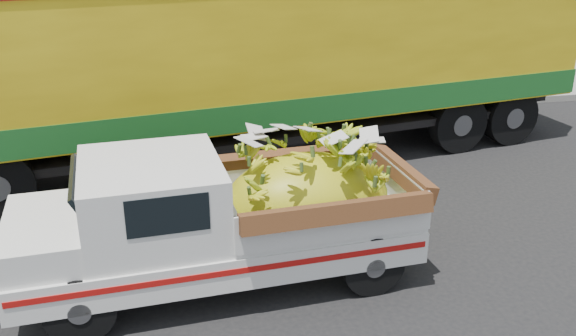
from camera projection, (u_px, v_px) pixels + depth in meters
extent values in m
plane|color=black|center=(261.00, 291.00, 7.74)|extent=(100.00, 100.00, 0.00)
cube|color=gray|center=(213.00, 117.00, 13.99)|extent=(60.00, 0.25, 0.15)
cube|color=gray|center=(206.00, 92.00, 15.91)|extent=(60.00, 4.00, 0.14)
cylinder|color=black|center=(80.00, 308.00, 6.74)|extent=(0.78, 0.29, 0.76)
cylinder|color=black|center=(81.00, 244.00, 8.04)|extent=(0.78, 0.29, 0.76)
cylinder|color=black|center=(372.00, 264.00, 7.58)|extent=(0.78, 0.29, 0.76)
cylinder|color=black|center=(331.00, 212.00, 8.89)|extent=(0.78, 0.29, 0.76)
cube|color=silver|center=(218.00, 241.00, 7.73)|extent=(4.85, 2.11, 0.39)
cube|color=#A50F0C|center=(232.00, 272.00, 6.94)|extent=(4.61, 0.41, 0.07)
cube|color=silver|center=(13.00, 277.00, 7.18)|extent=(0.24, 1.68, 0.14)
cube|color=silver|center=(44.00, 234.00, 7.10)|extent=(0.99, 1.67, 0.36)
cube|color=silver|center=(152.00, 199.00, 7.31)|extent=(1.69, 1.77, 0.90)
cube|color=black|center=(168.00, 216.00, 6.53)|extent=(0.85, 0.08, 0.42)
cube|color=silver|center=(313.00, 196.00, 7.87)|extent=(2.45, 1.90, 0.51)
ellipsoid|color=gold|center=(305.00, 204.00, 7.89)|extent=(2.20, 1.54, 1.29)
cylinder|color=black|center=(510.00, 116.00, 12.44)|extent=(1.14, 0.51, 1.10)
cylinder|color=black|center=(450.00, 91.00, 14.17)|extent=(1.14, 0.51, 1.10)
cylinder|color=black|center=(458.00, 123.00, 12.04)|extent=(1.14, 0.51, 1.10)
cylinder|color=black|center=(403.00, 96.00, 13.76)|extent=(1.14, 0.51, 1.10)
cylinder|color=black|center=(0.00, 142.00, 11.07)|extent=(1.14, 0.51, 1.10)
cube|color=black|center=(264.00, 117.00, 11.63)|extent=(11.99, 3.12, 0.36)
cube|color=gold|center=(263.00, 28.00, 11.04)|extent=(12.02, 4.55, 2.84)
cube|color=#19571E|center=(264.00, 94.00, 11.47)|extent=(12.08, 4.59, 0.45)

